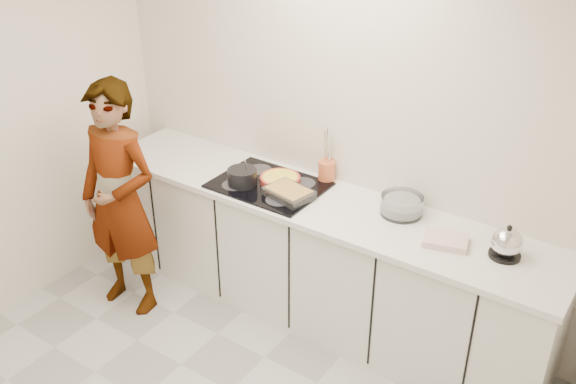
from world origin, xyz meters
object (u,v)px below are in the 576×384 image
Objects in this scene: kettle at (507,243)px; cook at (120,201)px; baking_dish at (289,192)px; utensil_crock at (327,171)px; mixing_bowl at (402,206)px; tart_dish at (280,179)px; saucepan at (242,177)px; hob at (269,185)px.

cook is (-2.35, -0.68, -0.16)m from kettle.
utensil_crock is (0.07, 0.35, 0.03)m from baking_dish.
mixing_bowl is at bearing 18.86° from cook.
saucepan is (-0.19, -0.16, 0.03)m from tart_dish.
hob is 0.19m from saucepan.
saucepan is 1.07m from mixing_bowl.
hob is at bearing -128.36° from tart_dish.
tart_dish is at bearing 40.07° from saucepan.
hob is at bearing -177.62° from kettle.
utensil_crock reaches higher than hob.
baking_dish is at bearing -174.36° from kettle.
tart_dish is at bearing 51.64° from hob.
tart_dish reaches higher than hob.
saucepan reaches higher than utensil_crock.
utensil_crock is (0.28, 0.28, 0.06)m from hob.
cook is at bearing -141.97° from hob.
kettle is at bearing 5.64° from baking_dish.
tart_dish is 0.21× the size of cook.
mixing_bowl is 2.26× the size of utensil_crock.
mixing_bowl is 1.85m from cook.
tart_dish is 1.08m from cook.
kettle is at bearing 2.38° from hob.
mixing_bowl is 1.39× the size of kettle.
cook reaches higher than hob.
cook reaches higher than kettle.
kettle is (1.36, 0.13, 0.04)m from baking_dish.
tart_dish is 1.52m from kettle.
kettle is (1.52, 0.00, 0.05)m from tart_dish.
hob is 1.57m from kettle.
baking_dish is at bearing -18.17° from hob.
utensil_crock is (0.23, 0.22, 0.03)m from tart_dish.
mixing_bowl is at bearing -10.75° from utensil_crock.
mixing_bowl is (1.03, 0.27, -0.01)m from saucepan.
hob is 2.20× the size of baking_dish.
hob is 2.22× the size of mixing_bowl.
tart_dish is at bearing 140.66° from baking_dish.
hob is 0.09m from tart_dish.
hob is 1.00m from cook.
utensil_crock is at bearing 43.90° from tart_dish.
kettle is (1.57, 0.07, 0.08)m from hob.
utensil_crock is at bearing 78.98° from baking_dish.
baking_dish is at bearing -101.02° from utensil_crock.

